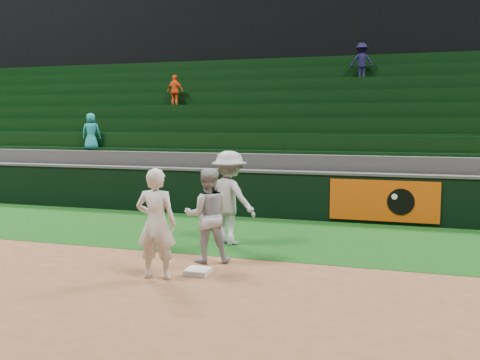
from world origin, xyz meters
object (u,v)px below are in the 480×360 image
first_base (198,271)px  base_coach (229,198)px  first_baseman (156,224)px  baserunner (207,215)px

first_base → base_coach: base_coach is taller
first_baseman → baserunner: (0.42, 1.20, -0.04)m
baserunner → base_coach: (-0.07, 1.45, 0.12)m
base_coach → first_baseman: bearing=104.5°
first_base → baserunner: 1.13m
baserunner → base_coach: size_ratio=0.89×
first_base → baserunner: (-0.12, 0.78, 0.81)m
first_baseman → base_coach: size_ratio=0.93×
first_base → baserunner: size_ratio=0.23×
baserunner → first_baseman: bearing=47.7°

